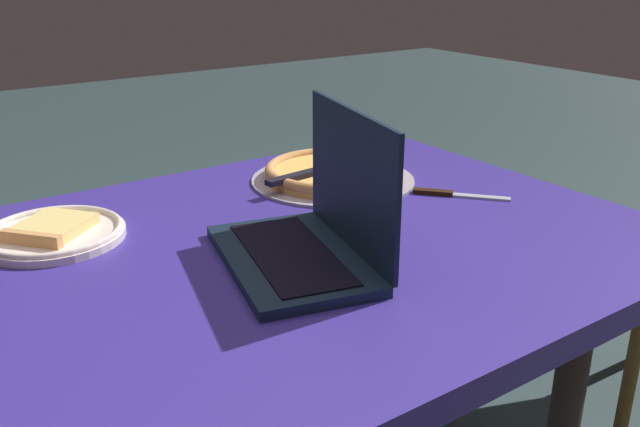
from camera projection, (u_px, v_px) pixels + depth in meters
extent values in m
cube|color=navy|center=(311.00, 247.00, 1.27)|extent=(1.23, 0.98, 0.05)
cylinder|color=#392C25|center=(89.00, 385.00, 1.48)|extent=(0.06, 0.06, 0.68)
cylinder|color=#392C25|center=(345.00, 298.00, 1.85)|extent=(0.06, 0.06, 0.68)
cube|color=#122030|center=(291.00, 259.00, 1.14)|extent=(0.28, 0.38, 0.02)
cube|color=black|center=(291.00, 253.00, 1.14)|extent=(0.20, 0.32, 0.00)
cube|color=#122030|center=(351.00, 179.00, 1.13)|extent=(0.09, 0.34, 0.24)
cube|color=#384E95|center=(350.00, 180.00, 1.13)|extent=(0.08, 0.30, 0.21)
cylinder|color=white|center=(54.00, 236.00, 1.24)|extent=(0.25, 0.25, 0.01)
torus|color=silver|center=(53.00, 230.00, 1.24)|extent=(0.25, 0.25, 0.01)
cube|color=#E4C872|center=(53.00, 227.00, 1.23)|extent=(0.17, 0.17, 0.02)
cube|color=tan|center=(31.00, 240.00, 1.18)|extent=(0.09, 0.10, 0.03)
cylinder|color=#A49AA9|center=(333.00, 180.00, 1.56)|extent=(0.37, 0.37, 0.01)
cylinder|color=#EEAF51|center=(333.00, 174.00, 1.55)|extent=(0.30, 0.30, 0.02)
torus|color=tan|center=(333.00, 169.00, 1.55)|extent=(0.31, 0.31, 0.02)
cube|color=#ABA9B7|center=(349.00, 164.00, 1.58)|extent=(0.12, 0.08, 0.00)
cube|color=black|center=(294.00, 177.00, 1.48)|extent=(0.14, 0.04, 0.01)
cube|color=#B0B6BD|center=(473.00, 196.00, 1.45)|extent=(0.11, 0.13, 0.00)
cube|color=black|center=(433.00, 192.00, 1.47)|extent=(0.07, 0.08, 0.01)
cylinder|color=brown|center=(538.00, 313.00, 2.04)|extent=(0.03, 0.03, 0.42)
cylinder|color=brown|center=(627.00, 393.00, 1.67)|extent=(0.03, 0.03, 0.42)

